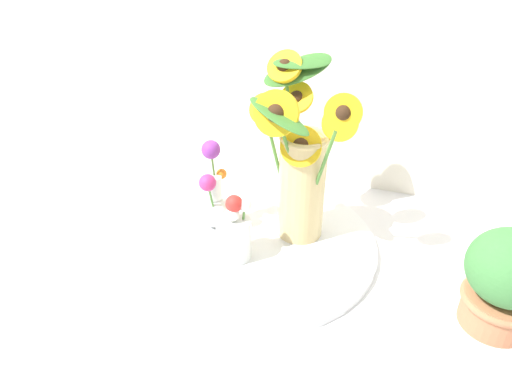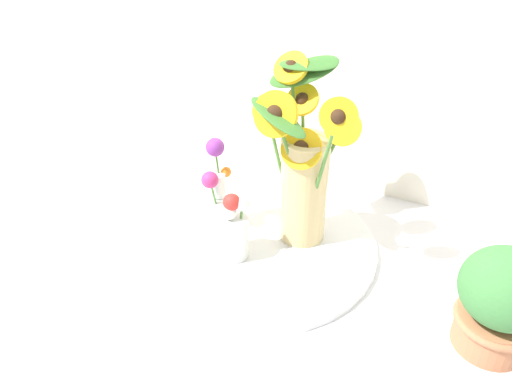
{
  "view_description": "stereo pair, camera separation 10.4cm",
  "coord_description": "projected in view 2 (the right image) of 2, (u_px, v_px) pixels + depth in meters",
  "views": [
    {
      "loc": [
        0.25,
        -0.79,
        0.7
      ],
      "look_at": [
        -0.03,
        0.04,
        0.14
      ],
      "focal_mm": 35.0,
      "sensor_mm": 36.0,
      "label": 1
    },
    {
      "loc": [
        0.34,
        -0.75,
        0.7
      ],
      "look_at": [
        -0.03,
        0.04,
        0.14
      ],
      "focal_mm": 35.0,
      "sensor_mm": 36.0,
      "label": 2
    }
  ],
  "objects": [
    {
      "name": "mason_jar_sunflowers",
      "position": [
        302.0,
        168.0,
        1.03
      ],
      "size": [
        0.24,
        0.26,
        0.39
      ],
      "color": "#D1B77A",
      "rests_on": "serving_tray"
    },
    {
      "name": "potted_plant",
      "position": [
        502.0,
        301.0,
        0.83
      ],
      "size": [
        0.15,
        0.15,
        0.2
      ],
      "color": "#B7704C",
      "rests_on": "ground_plane"
    },
    {
      "name": "ground_plane",
      "position": [
        262.0,
        261.0,
        1.07
      ],
      "size": [
        6.0,
        6.0,
        0.0
      ],
      "primitive_type": "plane",
      "color": "silver"
    },
    {
      "name": "vase_small_center",
      "position": [
        232.0,
        232.0,
        1.04
      ],
      "size": [
        0.07,
        0.07,
        0.15
      ],
      "color": "white",
      "rests_on": "serving_tray"
    },
    {
      "name": "vase_bulb_right",
      "position": [
        218.0,
        196.0,
        1.13
      ],
      "size": [
        0.07,
        0.09,
        0.22
      ],
      "color": "white",
      "rests_on": "serving_tray"
    },
    {
      "name": "serving_tray",
      "position": [
        256.0,
        244.0,
        1.11
      ],
      "size": [
        0.53,
        0.53,
        0.02
      ],
      "color": "silver",
      "rests_on": "ground_plane"
    }
  ]
}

